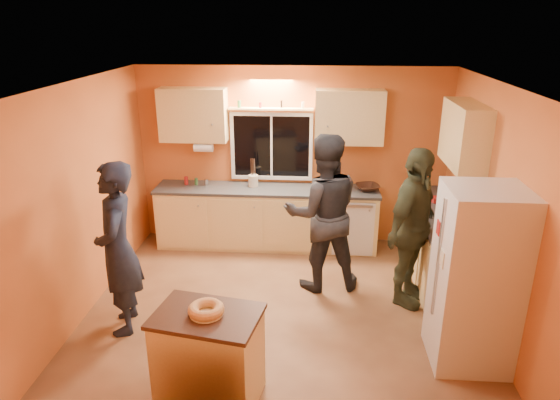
# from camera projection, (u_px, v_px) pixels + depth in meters

# --- Properties ---
(ground) EXTENTS (4.50, 4.50, 0.00)m
(ground) POSITION_uv_depth(u_px,v_px,m) (283.00, 307.00, 5.91)
(ground) COLOR brown
(ground) RESTS_ON ground
(room_shell) EXTENTS (4.54, 4.04, 2.61)m
(room_shell) POSITION_uv_depth(u_px,v_px,m) (296.00, 166.00, 5.73)
(room_shell) COLOR orange
(room_shell) RESTS_ON ground
(back_counter) EXTENTS (4.23, 0.62, 0.90)m
(back_counter) POSITION_uv_depth(u_px,v_px,m) (291.00, 217.00, 7.35)
(back_counter) COLOR #D5B670
(back_counter) RESTS_ON ground
(right_counter) EXTENTS (0.62, 1.84, 0.90)m
(right_counter) POSITION_uv_depth(u_px,v_px,m) (444.00, 259.00, 6.09)
(right_counter) COLOR #D5B670
(right_counter) RESTS_ON ground
(refrigerator) EXTENTS (0.72, 0.70, 1.80)m
(refrigerator) POSITION_uv_depth(u_px,v_px,m) (476.00, 279.00, 4.72)
(refrigerator) COLOR silver
(refrigerator) RESTS_ON ground
(island) EXTENTS (0.99, 0.77, 0.87)m
(island) POSITION_uv_depth(u_px,v_px,m) (209.00, 356.00, 4.36)
(island) COLOR #D5B670
(island) RESTS_ON ground
(bundt_pastry) EXTENTS (0.31, 0.31, 0.09)m
(bundt_pastry) POSITION_uv_depth(u_px,v_px,m) (206.00, 310.00, 4.20)
(bundt_pastry) COLOR tan
(bundt_pastry) RESTS_ON island
(person_left) EXTENTS (0.62, 0.78, 1.89)m
(person_left) POSITION_uv_depth(u_px,v_px,m) (118.00, 249.00, 5.22)
(person_left) COLOR black
(person_left) RESTS_ON ground
(person_center) EXTENTS (1.08, 0.91, 1.97)m
(person_center) POSITION_uv_depth(u_px,v_px,m) (323.00, 213.00, 6.06)
(person_center) COLOR black
(person_center) RESTS_ON ground
(person_right) EXTENTS (1.00, 1.18, 1.90)m
(person_right) POSITION_uv_depth(u_px,v_px,m) (412.00, 228.00, 5.72)
(person_right) COLOR #2E3220
(person_right) RESTS_ON ground
(mixing_bowl) EXTENTS (0.40, 0.40, 0.08)m
(mixing_bowl) POSITION_uv_depth(u_px,v_px,m) (368.00, 187.00, 7.12)
(mixing_bowl) COLOR #311B10
(mixing_bowl) RESTS_ON back_counter
(utensil_crock) EXTENTS (0.14, 0.14, 0.17)m
(utensil_crock) POSITION_uv_depth(u_px,v_px,m) (253.00, 181.00, 7.27)
(utensil_crock) COLOR beige
(utensil_crock) RESTS_ON back_counter
(potted_plant) EXTENTS (0.30, 0.27, 0.29)m
(potted_plant) POSITION_uv_depth(u_px,v_px,m) (464.00, 241.00, 5.18)
(potted_plant) COLOR gray
(potted_plant) RESTS_ON right_counter
(red_box) EXTENTS (0.18, 0.15, 0.07)m
(red_box) POSITION_uv_depth(u_px,v_px,m) (438.00, 199.00, 6.67)
(red_box) COLOR maroon
(red_box) RESTS_ON right_counter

